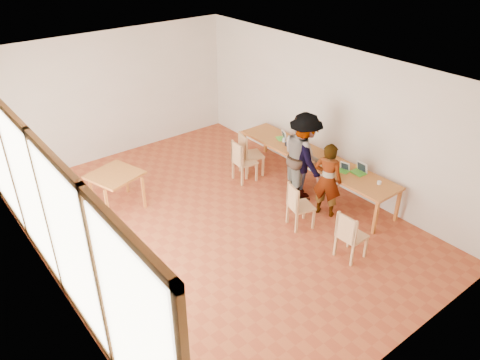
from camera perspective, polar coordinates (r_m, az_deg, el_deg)
name	(u,v)px	position (r m, az deg, el deg)	size (l,w,h in m)	color
ground	(214,223)	(9.15, -3.14, -5.29)	(8.00, 8.00, 0.00)	#A74D28
wall_back	(115,95)	(11.64, -15.04, 9.98)	(6.00, 0.10, 3.00)	beige
wall_front	(404,271)	(6.06, 19.38, -10.47)	(6.00, 0.10, 3.00)	beige
wall_right	(327,115)	(10.23, 10.56, 7.76)	(0.10, 8.00, 3.00)	beige
window_wall	(45,211)	(7.34, -22.68, -3.53)	(0.10, 8.00, 3.00)	white
ceiling	(209,71)	(7.81, -3.76, 13.15)	(6.00, 8.00, 0.04)	white
communal_table	(314,158)	(10.10, 8.97, 2.65)	(0.80, 4.00, 0.75)	#B96329
side_table	(115,177)	(9.64, -15.00, 0.32)	(0.90, 0.90, 0.75)	#B96329
chair_near	(349,232)	(8.16, 13.16, -6.19)	(0.44, 0.44, 0.49)	tan
chair_mid	(297,202)	(8.80, 6.96, -2.67)	(0.53, 0.53, 0.48)	tan
chair_far	(241,158)	(10.26, 0.11, 2.74)	(0.49, 0.49, 0.51)	tan
chair_empty	(247,150)	(10.52, 0.88, 3.65)	(0.59, 0.59, 0.54)	tan
chair_spare	(86,243)	(8.16, -18.21, -7.27)	(0.41, 0.41, 0.46)	tan
person_near	(327,180)	(9.18, 10.62, 0.00)	(0.56, 0.37, 1.54)	gray
person_mid	(301,156)	(9.73, 7.43, 2.95)	(0.87, 0.68, 1.79)	gray
person_far	(304,156)	(9.68, 7.81, 2.93)	(1.19, 0.68, 1.84)	gray
laptop_near	(360,170)	(9.58, 14.42, 1.20)	(0.25, 0.28, 0.23)	green
laptop_mid	(344,169)	(9.58, 12.55, 1.36)	(0.23, 0.25, 0.18)	green
laptop_far	(282,137)	(10.77, 5.18, 5.28)	(0.26, 0.27, 0.19)	green
yellow_mug	(358,167)	(9.74, 14.23, 1.59)	(0.11, 0.11, 0.09)	yellow
green_bottle	(331,166)	(9.43, 10.99, 1.65)	(0.07, 0.07, 0.28)	#196C27
clear_glass	(284,140)	(10.63, 5.38, 4.88)	(0.07, 0.07, 0.09)	silver
condiment_cup	(379,183)	(9.29, 16.60, -0.32)	(0.08, 0.08, 0.06)	white
pink_phone	(310,156)	(10.08, 8.50, 2.97)	(0.05, 0.10, 0.01)	#E23373
black_pouch	(291,145)	(10.42, 6.29, 4.28)	(0.16, 0.26, 0.09)	black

